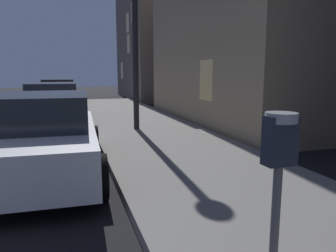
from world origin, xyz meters
name	(u,v)px	position (x,y,z in m)	size (l,w,h in m)	color
sidewalk	(317,249)	(5.60, 0.00, 0.07)	(3.20, 36.00, 0.15)	slate
parking_meter	(278,168)	(4.55, -0.73, 1.21)	(0.19, 0.19, 1.40)	#59595B
car_white	(39,137)	(2.85, 3.39, 0.71)	(2.18, 4.08, 1.43)	silver
car_silver	(53,103)	(2.85, 9.55, 0.71)	(2.11, 4.46, 1.43)	#B7B7BF
car_red	(58,93)	(2.85, 16.12, 0.70)	(2.08, 4.31, 1.43)	maroon
building_far	(174,37)	(10.72, 19.67, 4.24)	(6.85, 8.71, 8.48)	#6B6056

